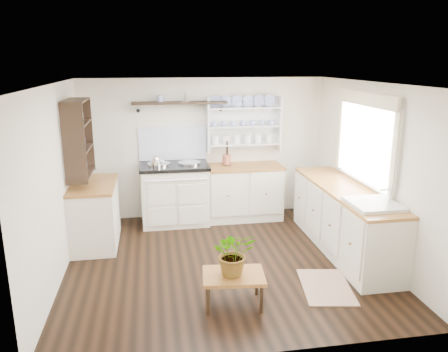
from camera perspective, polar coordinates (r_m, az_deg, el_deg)
The scene contains 19 objects.
floor at distance 5.85m, azimuth -0.12°, elevation -11.12°, with size 4.00×3.80×0.01m, color black.
wall_back at distance 7.28m, azimuth -2.58°, elevation 3.64°, with size 4.00×0.02×2.30m, color silver.
wall_right at distance 6.10m, azimuth 18.76°, elevation 0.64°, with size 0.02×3.80×2.30m, color silver.
wall_left at distance 5.50m, azimuth -21.15°, elevation -1.06°, with size 0.02×3.80×2.30m, color silver.
ceiling at distance 5.27m, azimuth -0.13°, elevation 11.99°, with size 4.00×3.80×0.01m, color white.
window at distance 6.12m, azimuth 18.01°, elevation 4.73°, with size 0.08×1.55×1.22m.
aga_cooker at distance 7.08m, azimuth -6.41°, elevation -2.25°, with size 1.09×0.75×1.00m.
back_cabinets at distance 7.26m, azimuth 2.49°, elevation -2.01°, with size 1.27×0.63×0.90m.
right_cabinets at distance 6.24m, azimuth 15.37°, elevation -5.39°, with size 0.62×2.43×0.90m.
belfast_sink at distance 5.51m, azimuth 18.85°, elevation -4.66°, with size 0.55×0.60×0.45m.
left_cabinets at distance 6.50m, azimuth -16.48°, elevation -4.67°, with size 0.62×1.13×0.90m.
plate_rack at distance 7.29m, azimuth 2.54°, elevation 6.88°, with size 1.20×0.22×0.90m.
high_shelf at distance 7.02m, azimuth -5.81°, elevation 9.42°, with size 1.50×0.29×0.16m.
left_shelving at distance 6.25m, azimuth -18.48°, elevation 4.76°, with size 0.28×0.80×1.05m, color black.
kettle at distance 6.82m, azimuth -8.83°, elevation 1.71°, with size 0.17×0.17×0.21m, color silver, non-canonical shape.
utensil_crock at distance 7.15m, azimuth 0.35°, elevation 2.15°, with size 0.14×0.14×0.16m, color brown.
center_table at distance 4.79m, azimuth 1.26°, elevation -13.18°, with size 0.70×0.54×0.36m.
potted_plant at distance 4.66m, azimuth 1.28°, elevation -9.99°, with size 0.45×0.39×0.50m, color #3F7233.
floor_rug at distance 5.39m, azimuth 13.16°, elevation -13.90°, with size 0.55×0.85×0.02m, color brown.
Camera 1 is at (-0.86, -5.19, 2.56)m, focal length 35.00 mm.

